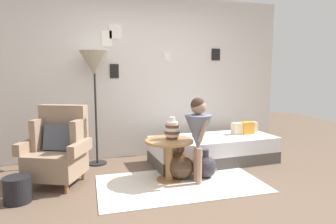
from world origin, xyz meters
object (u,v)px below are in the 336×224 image
(magazine_basket, at_px, (17,190))
(book_on_daybed, at_px, (184,140))
(person_child, at_px, (198,129))
(side_table, at_px, (169,151))
(daybed, at_px, (213,150))
(floor_lamp, at_px, (94,67))
(demijohn_far, at_px, (206,166))
(demijohn_near, at_px, (180,165))
(armchair, at_px, (58,149))
(vase_striped, at_px, (172,130))

(magazine_basket, bearing_deg, book_on_daybed, 15.93)
(book_on_daybed, bearing_deg, person_child, -91.63)
(side_table, bearing_deg, daybed, 33.19)
(side_table, relative_size, floor_lamp, 0.36)
(daybed, distance_m, side_table, 1.05)
(demijohn_far, distance_m, magazine_basket, 2.23)
(daybed, xyz_separation_m, book_on_daybed, (-0.54, -0.15, 0.22))
(book_on_daybed, relative_size, magazine_basket, 0.79)
(demijohn_near, distance_m, magazine_basket, 1.90)
(person_child, bearing_deg, magazine_basket, 179.90)
(armchair, relative_size, demijohn_near, 2.14)
(armchair, xyz_separation_m, daybed, (2.22, 0.28, -0.24))
(vase_striped, xyz_separation_m, demijohn_near, (0.11, -0.00, -0.47))
(daybed, xyz_separation_m, vase_striped, (-0.82, -0.54, 0.45))
(armchair, height_order, demijohn_near, armchair)
(armchair, xyz_separation_m, floor_lamp, (0.48, 0.68, 1.03))
(armchair, distance_m, side_table, 1.38)
(vase_striped, bearing_deg, demijohn_near, -1.72)
(daybed, relative_size, side_table, 3.19)
(armchair, relative_size, demijohn_far, 2.59)
(book_on_daybed, relative_size, demijohn_near, 0.48)
(vase_striped, xyz_separation_m, demijohn_far, (0.45, -0.05, -0.50))
(book_on_daybed, bearing_deg, floor_lamp, 155.20)
(demijohn_near, bearing_deg, daybed, 37.41)
(armchair, height_order, vase_striped, armchair)
(book_on_daybed, xyz_separation_m, magazine_basket, (-2.06, -0.59, -0.28))
(armchair, distance_m, floor_lamp, 1.32)
(person_child, bearing_deg, floor_lamp, 135.88)
(daybed, relative_size, vase_striped, 6.88)
(daybed, relative_size, magazine_basket, 6.96)
(book_on_daybed, distance_m, magazine_basket, 2.16)
(side_table, distance_m, person_child, 0.47)
(book_on_daybed, bearing_deg, demijohn_near, -114.38)
(side_table, bearing_deg, person_child, -29.38)
(vase_striped, height_order, person_child, person_child)
(floor_lamp, bearing_deg, armchair, -125.42)
(vase_striped, relative_size, book_on_daybed, 1.29)
(vase_striped, relative_size, demijohn_far, 0.76)
(side_table, xyz_separation_m, vase_striped, (0.04, 0.03, 0.26))
(magazine_basket, bearing_deg, side_table, 5.76)
(armchair, bearing_deg, demijohn_far, -9.57)
(demijohn_far, xyz_separation_m, magazine_basket, (-2.22, -0.15, -0.01))
(person_child, bearing_deg, demijohn_far, 42.15)
(floor_lamp, bearing_deg, demijohn_near, -42.77)
(demijohn_near, bearing_deg, book_on_daybed, 65.62)
(armchair, height_order, book_on_daybed, armchair)
(daybed, distance_m, magazine_basket, 2.70)
(book_on_daybed, bearing_deg, demijohn_far, -69.97)
(person_child, relative_size, demijohn_far, 2.87)
(book_on_daybed, height_order, magazine_basket, book_on_daybed)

